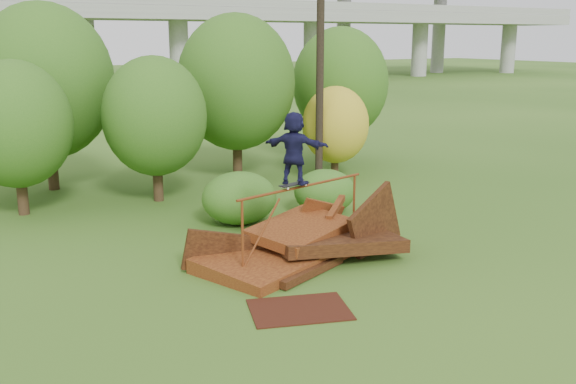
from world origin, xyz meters
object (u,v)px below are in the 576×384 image
scrap_pile (302,245)px  flat_plate (299,309)px  skater (294,148)px  utility_pole (320,42)px

scrap_pile → flat_plate: 3.10m
skater → utility_pole: (5.18, 7.01, 2.36)m
scrap_pile → flat_plate: size_ratio=3.02×
skater → flat_plate: 4.00m
skater → flat_plate: size_ratio=0.87×
scrap_pile → flat_plate: (-1.63, -2.62, -0.35)m
scrap_pile → flat_plate: bearing=-121.9°
flat_plate → utility_pole: size_ratio=0.19×
skater → flat_plate: (-1.32, -2.48, -2.85)m
skater → flat_plate: bearing=113.5°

